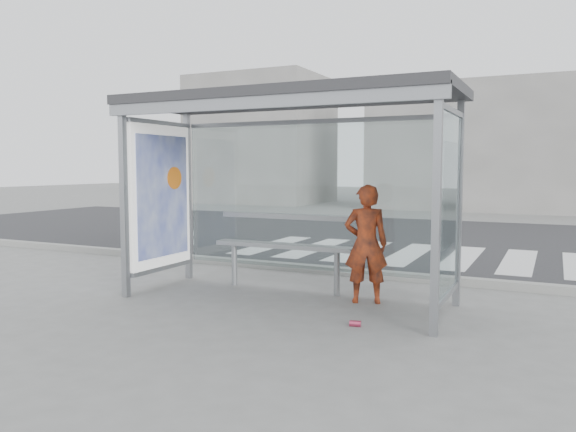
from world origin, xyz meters
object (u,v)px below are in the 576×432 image
Objects in this scene: bus_shelter at (262,146)px; person at (366,244)px; soda_can at (355,324)px; bench at (284,246)px.

bus_shelter is 2.85× the size of person.
bus_shelter is at bearing -8.28° from person.
person is at bearing 12.97° from bus_shelter.
bus_shelter reaches higher than soda_can.
person reaches higher than soda_can.
bus_shelter reaches higher than bench.
bus_shelter is 1.46m from bench.
soda_can is at bearing -26.76° from bus_shelter.
person is (1.31, 0.30, -1.24)m from bus_shelter.
soda_can is at bearing -41.14° from bench.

